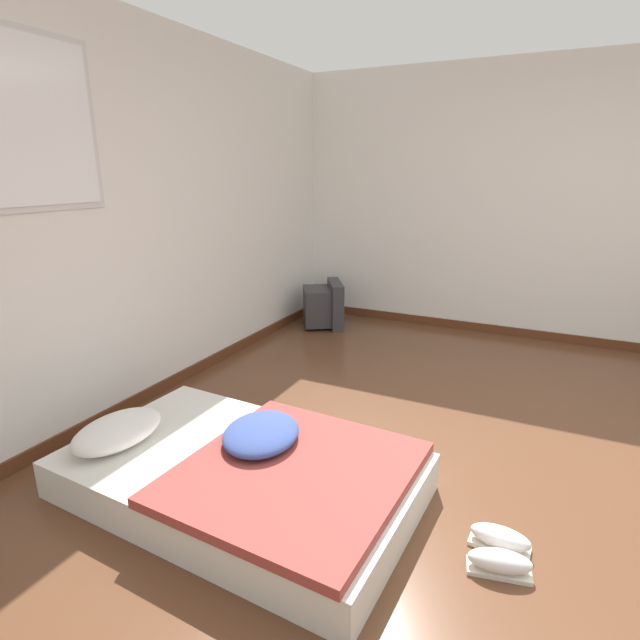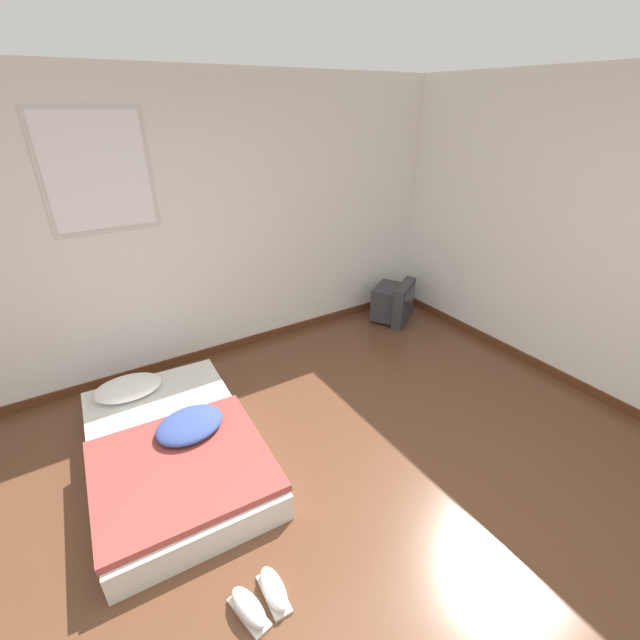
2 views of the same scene
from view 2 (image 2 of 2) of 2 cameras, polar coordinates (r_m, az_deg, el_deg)
The scene contains 5 objects.
ground_plane at distance 2.72m, azimuth 7.79°, elevation -32.34°, with size 20.00×20.00×0.00m, color brown.
wall_back at distance 4.08m, azimuth -17.52°, elevation 11.08°, with size 7.80×0.08×2.60m.
mattress_bed at distance 3.37m, azimuth -19.09°, elevation -15.50°, with size 1.17×1.83×0.35m.
crt_tv at distance 5.10m, azimuth 9.81°, elevation 2.35°, with size 0.60×0.58×0.48m.
sneaker_pair at distance 2.65m, azimuth -7.83°, elevation -32.90°, with size 0.29×0.29×0.10m.
Camera 2 is at (-0.99, -0.99, 2.34)m, focal length 24.00 mm.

